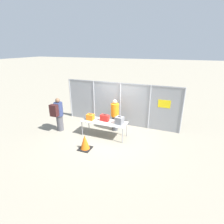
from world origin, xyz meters
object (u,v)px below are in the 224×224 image
Objects in this scene: security_worker_near at (115,115)px; traffic_cone at (85,143)px; utility_trailer at (140,104)px; suitcase_orange at (90,117)px; suitcase_red at (105,118)px; traveler_hooded at (58,113)px; inspection_table at (104,122)px; suitcase_grey at (119,120)px.

security_worker_near is 2.30m from traffic_cone.
suitcase_orange is at bearing -108.78° from utility_trailer.
suitcase_red is 2.40m from traveler_hooded.
inspection_table is at bearing 2.60° from suitcase_orange.
utility_trailer is (0.76, 4.31, -0.29)m from inspection_table.
inspection_table is 0.22m from suitcase_red.
suitcase_red reaches higher than traffic_cone.
inspection_table is at bearing -83.99° from suitcase_red.
traffic_cone is (2.09, -1.05, -0.65)m from traveler_hooded.
suitcase_red is at bearing 9.12° from suitcase_orange.
suitcase_red is (-0.01, 0.08, 0.20)m from inspection_table.
utility_trailer is 5.67× the size of traffic_cone.
suitcase_red is at bearing 68.56° from security_worker_near.
inspection_table is 0.60× the size of utility_trailer.
suitcase_grey is 1.85m from traffic_cone.
inspection_table is 0.83m from security_worker_near.
utility_trailer is at bearing 89.92° from suitcase_grey.
security_worker_near reaches higher than inspection_table.
security_worker_near is at bearing 22.52° from traveler_hooded.
security_worker_near is (2.62, 1.12, -0.10)m from traveler_hooded.
utility_trailer is 5.79m from traffic_cone.
traveler_hooded is at bearing -169.67° from suitcase_orange.
suitcase_orange reaches higher than utility_trailer.
suitcase_grey is 0.23× the size of traveler_hooded.
suitcase_red is 0.25× the size of traveler_hooded.
suitcase_grey is 0.92m from security_worker_near.
security_worker_near is at bearing 123.74° from suitcase_grey.
traveler_hooded reaches higher than traffic_cone.
inspection_table is at bearing 7.49° from traveler_hooded.
suitcase_orange is 0.54× the size of traffic_cone.
security_worker_near is at bearing -98.28° from utility_trailer.
utility_trailer is (0.51, 3.53, -0.44)m from security_worker_near.
suitcase_orange is at bearing -177.40° from inspection_table.
inspection_table is 3.39× the size of traffic_cone.
traveler_hooded is at bearing -170.03° from suitcase_red.
traveler_hooded is at bearing 21.63° from security_worker_near.
utility_trailer is (1.48, 4.34, -0.48)m from suitcase_orange.
traveler_hooded is at bearing -171.98° from inspection_table.
utility_trailer is (0.01, 4.29, -0.51)m from suitcase_grey.
suitcase_grey is 3.15m from traveler_hooded.
suitcase_red is 0.68× the size of traffic_cone.
suitcase_grey is at bearing 5.97° from traveler_hooded.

